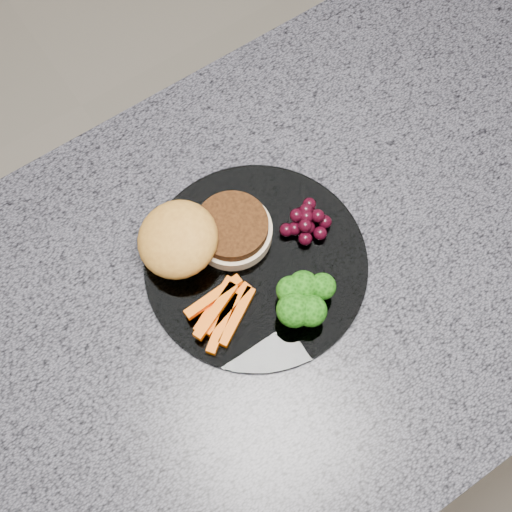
# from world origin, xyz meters

# --- Properties ---
(island_cabinet) EXTENTS (1.20, 0.60, 0.86)m
(island_cabinet) POSITION_xyz_m (0.00, 0.00, 0.43)
(island_cabinet) COLOR brown
(island_cabinet) RESTS_ON ground
(countertop) EXTENTS (1.20, 0.60, 0.04)m
(countertop) POSITION_xyz_m (0.00, 0.00, 0.88)
(countertop) COLOR #4F4E59
(countertop) RESTS_ON island_cabinet
(plate) EXTENTS (0.26, 0.26, 0.01)m
(plate) POSITION_xyz_m (-0.07, 0.03, 0.90)
(plate) COLOR white
(plate) RESTS_ON countertop
(burger) EXTENTS (0.17, 0.12, 0.05)m
(burger) POSITION_xyz_m (-0.11, 0.09, 0.93)
(burger) COLOR #CCB38F
(burger) RESTS_ON plate
(carrot_sticks) EXTENTS (0.09, 0.07, 0.02)m
(carrot_sticks) POSITION_xyz_m (-0.14, 0.00, 0.91)
(carrot_sticks) COLOR #F55F04
(carrot_sticks) RESTS_ON plate
(broccoli) EXTENTS (0.08, 0.07, 0.05)m
(broccoli) POSITION_xyz_m (-0.06, -0.04, 0.93)
(broccoli) COLOR olive
(broccoli) RESTS_ON plate
(grape_bunch) EXTENTS (0.06, 0.05, 0.03)m
(grape_bunch) POSITION_xyz_m (0.00, 0.03, 0.92)
(grape_bunch) COLOR black
(grape_bunch) RESTS_ON plate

